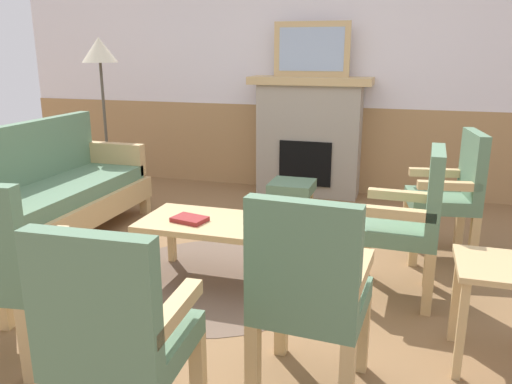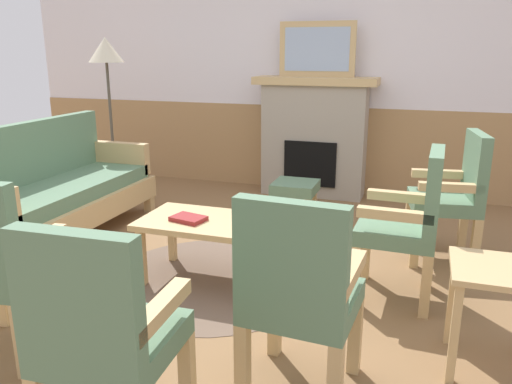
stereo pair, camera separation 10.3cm
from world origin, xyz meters
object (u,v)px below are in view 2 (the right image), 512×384
(book_on_table, at_px, (188,219))
(armchair_corner_left, at_px, (102,331))
(armchair_by_window_left, at_px, (455,191))
(couch, at_px, (60,192))
(side_table, at_px, (496,289))
(armchair_front_left, at_px, (298,290))
(framed_picture, at_px, (317,49))
(floor_lamp_by_couch, at_px, (106,60))
(footstool, at_px, (295,190))
(armchair_near_fireplace, at_px, (409,219))
(fireplace, at_px, (314,136))
(coffee_table, at_px, (211,227))

(book_on_table, relative_size, armchair_corner_left, 0.23)
(armchair_by_window_left, bearing_deg, armchair_corner_left, -117.99)
(couch, distance_m, side_table, 3.40)
(armchair_front_left, xyz_separation_m, side_table, (0.86, 0.51, -0.10))
(couch, xyz_separation_m, armchair_by_window_left, (3.13, 0.54, 0.14))
(framed_picture, xyz_separation_m, side_table, (1.53, -2.90, -1.13))
(side_table, bearing_deg, armchair_by_window_left, 95.81)
(book_on_table, relative_size, armchair_by_window_left, 0.23)
(armchair_by_window_left, xyz_separation_m, floor_lamp_by_couch, (-3.43, 0.71, 0.91))
(book_on_table, bearing_deg, armchair_corner_left, -75.90)
(armchair_front_left, height_order, armchair_corner_left, same)
(footstool, relative_size, floor_lamp_by_couch, 0.24)
(armchair_by_window_left, bearing_deg, side_table, -84.19)
(couch, distance_m, footstool, 2.09)
(armchair_by_window_left, distance_m, side_table, 1.44)
(armchair_near_fireplace, bearing_deg, book_on_table, -171.68)
(couch, height_order, armchair_near_fireplace, same)
(framed_picture, height_order, armchair_by_window_left, framed_picture)
(framed_picture, bearing_deg, fireplace, -90.00)
(armchair_corner_left, bearing_deg, couch, 132.41)
(footstool, relative_size, armchair_front_left, 0.41)
(book_on_table, bearing_deg, footstool, 77.10)
(couch, xyz_separation_m, armchair_corner_left, (1.80, -1.97, 0.14))
(couch, bearing_deg, coffee_table, -13.90)
(fireplace, xyz_separation_m, armchair_near_fireplace, (1.09, -2.25, -0.11))
(fireplace, relative_size, floor_lamp_by_couch, 0.77)
(couch, distance_m, armchair_front_left, 2.80)
(armchair_near_fireplace, distance_m, armchair_by_window_left, 0.83)
(couch, distance_m, floor_lamp_by_couch, 1.66)
(fireplace, height_order, floor_lamp_by_couch, floor_lamp_by_couch)
(framed_picture, relative_size, armchair_near_fireplace, 0.82)
(couch, distance_m, armchair_near_fireplace, 2.85)
(framed_picture, relative_size, side_table, 1.45)
(book_on_table, relative_size, armchair_front_left, 0.23)
(footstool, distance_m, armchair_corner_left, 3.08)
(armchair_front_left, bearing_deg, floor_lamp_by_couch, 135.62)
(fireplace, bearing_deg, footstool, -88.45)
(armchair_corner_left, bearing_deg, armchair_near_fireplace, 59.03)
(armchair_corner_left, xyz_separation_m, side_table, (1.48, 1.08, -0.10))
(coffee_table, relative_size, armchair_near_fireplace, 0.98)
(armchair_by_window_left, bearing_deg, book_on_table, -150.12)
(fireplace, height_order, coffee_table, fireplace)
(coffee_table, xyz_separation_m, book_on_table, (-0.14, -0.06, 0.07))
(framed_picture, bearing_deg, armchair_near_fireplace, -64.10)
(footstool, relative_size, side_table, 0.73)
(footstool, bearing_deg, coffee_table, -98.35)
(armchair_near_fireplace, bearing_deg, fireplace, 115.90)
(armchair_by_window_left, height_order, side_table, armchair_by_window_left)
(armchair_corner_left, bearing_deg, fireplace, 90.76)
(book_on_table, height_order, side_table, side_table)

